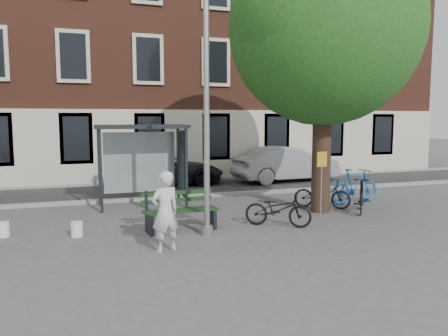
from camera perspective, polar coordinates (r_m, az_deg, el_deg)
The scene contains 19 objects.
ground at distance 10.72m, azimuth -2.22°, elevation -8.73°, with size 90.00×90.00×0.00m, color #4C4C4F.
road at distance 17.41m, azimuth -8.60°, elevation -2.88°, with size 40.00×4.00×0.01m, color #28282B.
curb_near at distance 15.46m, azimuth -7.36°, elevation -3.83°, with size 40.00×0.25×0.12m, color gray.
curb_far at distance 19.36m, azimuth -9.60°, elevation -1.79°, with size 40.00×0.25×0.12m, color gray.
building_row at distance 23.50m, azimuth -11.47°, elevation 16.61°, with size 30.00×8.00×14.00m, color brown.
lamppost at distance 10.35m, azimuth -2.29°, elevation 6.31°, with size 0.28×0.35×6.11m.
tree_right at distance 13.54m, azimuth 13.34°, elevation 18.25°, with size 5.76×5.60×8.20m.
bus_shelter at distance 14.26m, azimuth -9.19°, elevation 2.80°, with size 2.85×1.45×2.62m.
painter at distance 9.31m, azimuth -7.69°, elevation -5.67°, with size 0.63×0.41×1.72m, color silver.
bench at distance 11.15m, azimuth -5.74°, elevation -5.80°, with size 1.95×0.81×0.97m.
bike_a at distance 14.08m, azimuth 12.69°, elevation -3.31°, with size 0.61×1.74×0.92m, color black.
bike_b at distance 15.08m, azimuth 16.72°, elevation -2.28°, with size 0.55×1.96×1.18m, color #1B5A99.
bike_c at distance 11.53m, azimuth 7.07°, elevation -5.36°, with size 0.61×1.74×0.92m, color black.
bike_d at distance 13.82m, azimuth 17.51°, elevation -3.44°, with size 0.47×1.68×1.01m, color black.
car_dark at distance 18.80m, azimuth -7.44°, elevation -0.13°, with size 2.21×4.80×1.33m, color black.
car_silver at distance 19.73m, azimuth 8.17°, elevation 0.52°, with size 1.67×4.78×1.58m, color #96989D.
bucket_a at distance 11.76m, azimuth -26.88°, elevation -7.17°, with size 0.28×0.28×0.36m, color white.
bucket_b at distance 11.11m, azimuth -18.67°, elevation -7.58°, with size 0.28×0.28×0.36m, color white.
notice_sign at distance 12.74m, azimuth 12.63°, elevation -0.27°, with size 0.32×0.06×1.87m.
Camera 1 is at (-2.85, -9.95, 2.81)m, focal length 35.00 mm.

